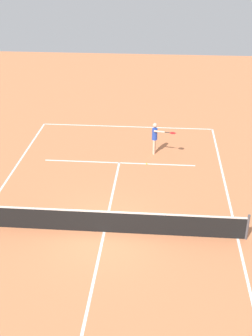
# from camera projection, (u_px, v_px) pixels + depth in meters

# --- Properties ---
(ground_plane) EXTENTS (60.00, 60.00, 0.00)m
(ground_plane) POSITION_uv_depth(u_px,v_px,m) (104.00, 232.00, 17.24)
(ground_plane) COLOR #D37A4C
(court_lines) EXTENTS (10.30, 21.90, 0.01)m
(court_lines) POSITION_uv_depth(u_px,v_px,m) (104.00, 232.00, 17.24)
(court_lines) COLOR white
(court_lines) RESTS_ON ground
(tennis_net) EXTENTS (10.90, 0.10, 1.07)m
(tennis_net) POSITION_uv_depth(u_px,v_px,m) (104.00, 221.00, 17.02)
(tennis_net) COLOR #4C4C51
(tennis_net) RESTS_ON ground
(player_serving) EXTENTS (1.24, 0.76, 1.71)m
(player_serving) POSITION_uv_depth(u_px,v_px,m) (156.00, 136.00, 23.07)
(player_serving) COLOR beige
(player_serving) RESTS_ON ground
(tennis_ball) EXTENTS (0.07, 0.07, 0.07)m
(tennis_ball) POSITION_uv_depth(u_px,v_px,m) (147.00, 164.00, 22.38)
(tennis_ball) COLOR #CCE033
(tennis_ball) RESTS_ON ground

